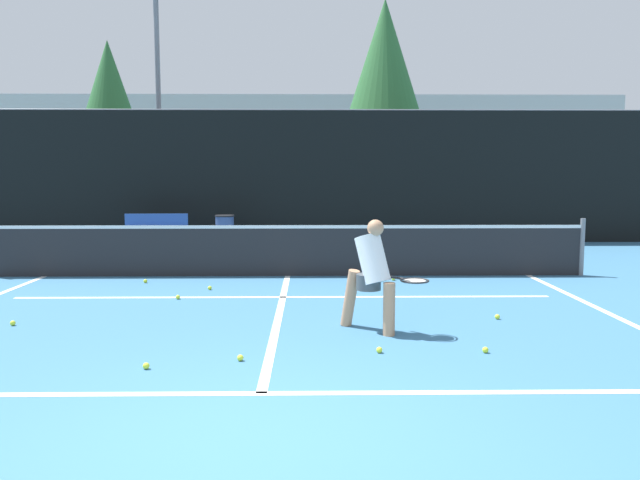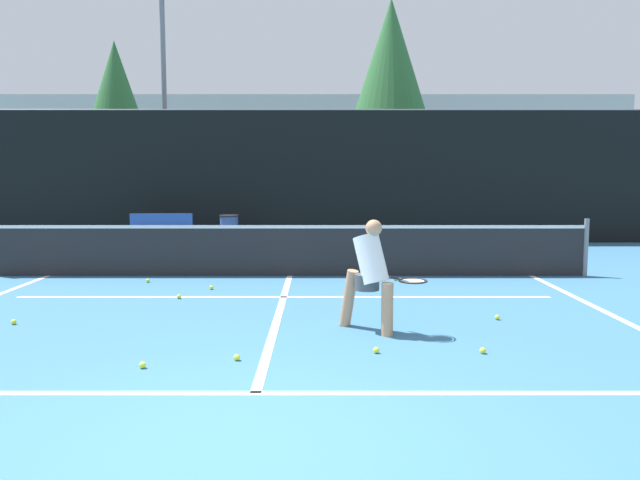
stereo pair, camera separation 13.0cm
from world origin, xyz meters
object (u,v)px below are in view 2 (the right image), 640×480
object	(u,v)px
player_practicing	(370,272)
parked_car	(285,216)
courtside_bench	(160,229)
trash_bin	(229,231)

from	to	relation	value
player_practicing	parked_car	size ratio (longest dim) A/B	0.30
player_practicing	parked_car	distance (m)	12.11
courtside_bench	parked_car	xyz separation A→B (m)	(3.03, 3.33, 0.11)
player_practicing	trash_bin	bearing A→B (deg)	154.51
trash_bin	player_practicing	bearing A→B (deg)	-71.26
trash_bin	parked_car	distance (m)	3.46
courtside_bench	parked_car	world-z (taller)	parked_car
parked_car	player_practicing	bearing A→B (deg)	-81.89
player_practicing	courtside_bench	bearing A→B (deg)	164.46
player_practicing	parked_car	xyz separation A→B (m)	(-1.71, 11.99, -0.15)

